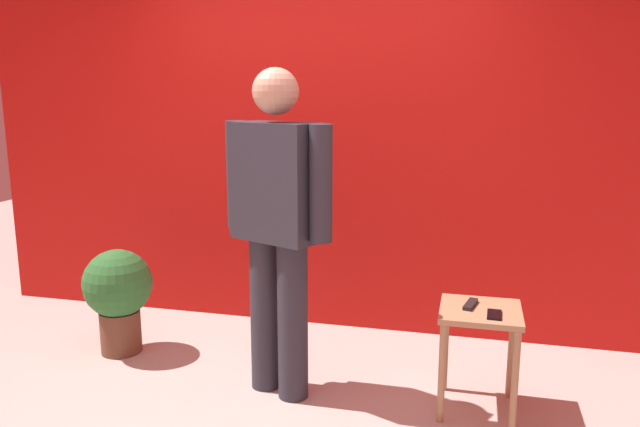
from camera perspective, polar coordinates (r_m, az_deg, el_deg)
back_wall_red at (r=4.34m, az=0.14°, el=10.59°), size 5.15×0.12×3.26m
standing_person at (r=3.32m, az=-3.97°, el=-0.40°), size 0.70×0.41×1.80m
side_table at (r=3.39m, az=14.59°, el=-10.36°), size 0.42×0.42×0.57m
cell_phone at (r=3.27m, az=15.86°, el=-9.01°), size 0.08×0.15×0.01m
tv_remote at (r=3.37m, az=13.78°, el=-8.18°), size 0.08×0.18×0.02m
potted_plant at (r=4.20m, az=-18.22°, el=-6.95°), size 0.44×0.44×0.69m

